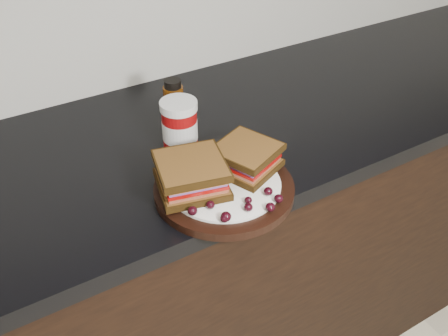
# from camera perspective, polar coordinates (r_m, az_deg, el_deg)

# --- Properties ---
(base_cabinets) EXTENTS (3.96, 0.58, 0.86)m
(base_cabinets) POSITION_cam_1_polar(r_m,az_deg,el_deg) (1.45, -7.37, -13.41)
(base_cabinets) COLOR black
(base_cabinets) RESTS_ON ground_plane
(countertop) EXTENTS (3.98, 0.60, 0.04)m
(countertop) POSITION_cam_1_polar(r_m,az_deg,el_deg) (1.14, -9.11, 1.19)
(countertop) COLOR black
(countertop) RESTS_ON base_cabinets
(plate) EXTENTS (0.28, 0.28, 0.02)m
(plate) POSITION_cam_1_polar(r_m,az_deg,el_deg) (0.99, 0.00, -2.35)
(plate) COLOR black
(plate) RESTS_ON countertop
(sandwich_left) EXTENTS (0.16, 0.16, 0.06)m
(sandwich_left) POSITION_cam_1_polar(r_m,az_deg,el_deg) (0.96, -3.74, -0.78)
(sandwich_left) COLOR brown
(sandwich_left) RESTS_ON plate
(sandwich_right) EXTENTS (0.15, 0.15, 0.05)m
(sandwich_right) POSITION_cam_1_polar(r_m,az_deg,el_deg) (1.01, 2.56, 1.19)
(sandwich_right) COLOR brown
(sandwich_right) RESTS_ON plate
(grape_0) EXTENTS (0.02, 0.02, 0.02)m
(grape_0) POSITION_cam_1_polar(r_m,az_deg,el_deg) (0.91, -3.62, -4.91)
(grape_0) COLOR black
(grape_0) RESTS_ON plate
(grape_1) EXTENTS (0.02, 0.02, 0.02)m
(grape_1) POSITION_cam_1_polar(r_m,az_deg,el_deg) (0.92, -1.57, -4.23)
(grape_1) COLOR black
(grape_1) RESTS_ON plate
(grape_2) EXTENTS (0.02, 0.02, 0.01)m
(grape_2) POSITION_cam_1_polar(r_m,az_deg,el_deg) (0.89, 0.05, -5.79)
(grape_2) COLOR black
(grape_2) RESTS_ON plate
(grape_3) EXTENTS (0.02, 0.02, 0.02)m
(grape_3) POSITION_cam_1_polar(r_m,az_deg,el_deg) (0.90, 0.22, -5.57)
(grape_3) COLOR black
(grape_3) RESTS_ON plate
(grape_4) EXTENTS (0.02, 0.02, 0.02)m
(grape_4) POSITION_cam_1_polar(r_m,az_deg,el_deg) (0.92, 2.80, -4.50)
(grape_4) COLOR black
(grape_4) RESTS_ON plate
(grape_5) EXTENTS (0.01, 0.01, 0.01)m
(grape_5) POSITION_cam_1_polar(r_m,az_deg,el_deg) (0.93, 2.79, -3.70)
(grape_5) COLOR black
(grape_5) RESTS_ON plate
(grape_6) EXTENTS (0.02, 0.02, 0.02)m
(grape_6) POSITION_cam_1_polar(r_m,az_deg,el_deg) (0.92, 5.31, -4.47)
(grape_6) COLOR black
(grape_6) RESTS_ON plate
(grape_7) EXTENTS (0.02, 0.02, 0.02)m
(grape_7) POSITION_cam_1_polar(r_m,az_deg,el_deg) (0.94, 6.26, -3.49)
(grape_7) COLOR black
(grape_7) RESTS_ON plate
(grape_8) EXTENTS (0.02, 0.02, 0.02)m
(grape_8) POSITION_cam_1_polar(r_m,az_deg,el_deg) (0.95, 5.07, -2.67)
(grape_8) COLOR black
(grape_8) RESTS_ON plate
(grape_9) EXTENTS (0.02, 0.02, 0.02)m
(grape_9) POSITION_cam_1_polar(r_m,az_deg,el_deg) (0.98, 3.74, -1.34)
(grape_9) COLOR black
(grape_9) RESTS_ON plate
(grape_10) EXTENTS (0.02, 0.02, 0.02)m
(grape_10) POSITION_cam_1_polar(r_m,az_deg,el_deg) (1.01, 4.85, -0.26)
(grape_10) COLOR black
(grape_10) RESTS_ON plate
(grape_11) EXTENTS (0.02, 0.02, 0.02)m
(grape_11) POSITION_cam_1_polar(r_m,az_deg,el_deg) (1.00, 3.40, -0.42)
(grape_11) COLOR black
(grape_11) RESTS_ON plate
(grape_12) EXTENTS (0.02, 0.02, 0.02)m
(grape_12) POSITION_cam_1_polar(r_m,az_deg,el_deg) (1.03, 3.92, 0.79)
(grape_12) COLOR black
(grape_12) RESTS_ON plate
(grape_13) EXTENTS (0.02, 0.02, 0.02)m
(grape_13) POSITION_cam_1_polar(r_m,az_deg,el_deg) (1.04, 2.22, 1.16)
(grape_13) COLOR black
(grape_13) RESTS_ON plate
(grape_14) EXTENTS (0.02, 0.02, 0.02)m
(grape_14) POSITION_cam_1_polar(r_m,az_deg,el_deg) (1.01, -3.54, 0.02)
(grape_14) COLOR black
(grape_14) RESTS_ON plate
(grape_15) EXTENTS (0.02, 0.02, 0.02)m
(grape_15) POSITION_cam_1_polar(r_m,az_deg,el_deg) (0.98, -3.36, -1.13)
(grape_15) COLOR black
(grape_15) RESTS_ON plate
(grape_16) EXTENTS (0.02, 0.02, 0.02)m
(grape_16) POSITION_cam_1_polar(r_m,az_deg,el_deg) (0.97, -4.48, -1.73)
(grape_16) COLOR black
(grape_16) RESTS_ON plate
(grape_17) EXTENTS (0.02, 0.02, 0.02)m
(grape_17) POSITION_cam_1_polar(r_m,az_deg,el_deg) (0.95, -4.48, -2.67)
(grape_17) COLOR black
(grape_17) RESTS_ON plate
(grape_18) EXTENTS (0.02, 0.02, 0.02)m
(grape_18) POSITION_cam_1_polar(r_m,az_deg,el_deg) (0.93, -4.13, -3.69)
(grape_18) COLOR black
(grape_18) RESTS_ON plate
(grape_19) EXTENTS (0.02, 0.02, 0.02)m
(grape_19) POSITION_cam_1_polar(r_m,az_deg,el_deg) (0.99, -4.35, -1.11)
(grape_19) COLOR black
(grape_19) RESTS_ON plate
(grape_20) EXTENTS (0.02, 0.02, 0.02)m
(grape_20) POSITION_cam_1_polar(r_m,az_deg,el_deg) (0.97, -3.02, -1.69)
(grape_20) COLOR black
(grape_20) RESTS_ON plate
(grape_21) EXTENTS (0.02, 0.02, 0.02)m
(grape_21) POSITION_cam_1_polar(r_m,az_deg,el_deg) (0.97, -2.95, -2.06)
(grape_21) COLOR black
(grape_21) RESTS_ON plate
(condiment_jar) EXTENTS (0.11, 0.11, 0.12)m
(condiment_jar) POSITION_cam_1_polar(r_m,az_deg,el_deg) (1.09, -5.08, 4.82)
(condiment_jar) COLOR maroon
(condiment_jar) RESTS_ON countertop
(oil_bottle) EXTENTS (0.05, 0.05, 0.13)m
(oil_bottle) POSITION_cam_1_polar(r_m,az_deg,el_deg) (1.16, -5.73, 7.14)
(oil_bottle) COLOR #4D2607
(oil_bottle) RESTS_ON countertop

